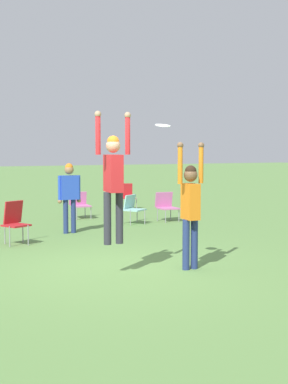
{
  "coord_description": "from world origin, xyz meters",
  "views": [
    {
      "loc": [
        -3.87,
        -7.94,
        1.99
      ],
      "look_at": [
        0.43,
        -0.16,
        1.3
      ],
      "focal_mm": 50.0,
      "sensor_mm": 36.0,
      "label": 1
    }
  ],
  "objects": [
    {
      "name": "frisbee",
      "position": [
        0.56,
        -0.55,
        2.39
      ],
      "size": [
        0.24,
        0.24,
        0.06
      ],
      "color": "white"
    },
    {
      "name": "ground_plane",
      "position": [
        0.0,
        0.0,
        0.0
      ],
      "size": [
        120.0,
        120.0,
        0.0
      ],
      "primitive_type": "plane",
      "color": "#608C47"
    },
    {
      "name": "camping_chair_0",
      "position": [
        4.25,
        7.94,
        0.52
      ],
      "size": [
        0.63,
        0.69,
        0.89
      ],
      "rotation": [
        0.0,
        0.0,
        2.69
      ],
      "color": "gray",
      "rests_on": "ground_plane"
    },
    {
      "name": "camping_chair_2",
      "position": [
        2.86,
        4.9,
        0.46
      ],
      "size": [
        0.71,
        0.78,
        0.78
      ],
      "rotation": [
        0.0,
        0.0,
        3.7
      ],
      "color": "gray",
      "rests_on": "ground_plane"
    },
    {
      "name": "person_spectator_near",
      "position": [
        0.74,
        4.12,
        1.01
      ],
      "size": [
        0.59,
        0.23,
        1.69
      ],
      "rotation": [
        0.0,
        0.0,
        -0.07
      ],
      "color": "navy",
      "rests_on": "ground_plane"
    },
    {
      "name": "person_defending",
      "position": [
        1.09,
        -0.57,
        1.13
      ],
      "size": [
        0.52,
        0.39,
        2.13
      ],
      "rotation": [
        0.0,
        0.0,
        -1.73
      ],
      "color": "navy",
      "rests_on": "ground_plane"
    },
    {
      "name": "camping_chair_3",
      "position": [
        2.03,
        6.65,
        0.45
      ],
      "size": [
        0.59,
        0.63,
        0.78
      ],
      "rotation": [
        0.0,
        0.0,
        2.99
      ],
      "color": "gray",
      "rests_on": "ground_plane"
    },
    {
      "name": "camping_chair_1",
      "position": [
        -0.82,
        3.26,
        0.53
      ],
      "size": [
        0.61,
        0.67,
        0.92
      ],
      "rotation": [
        0.0,
        0.0,
        3.57
      ],
      "color": "gray",
      "rests_on": "ground_plane"
    },
    {
      "name": "camping_chair_4",
      "position": [
        3.95,
        4.92,
        0.46
      ],
      "size": [
        0.57,
        0.61,
        0.81
      ],
      "rotation": [
        0.0,
        0.0,
        3.02
      ],
      "color": "gray",
      "rests_on": "ground_plane"
    },
    {
      "name": "person_jumping",
      "position": [
        -0.23,
        -0.36,
        1.62
      ],
      "size": [
        0.62,
        0.49,
        2.09
      ],
      "rotation": [
        0.0,
        0.0,
        1.41
      ],
      "color": "#2D2D38",
      "rests_on": "ground_plane"
    }
  ]
}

